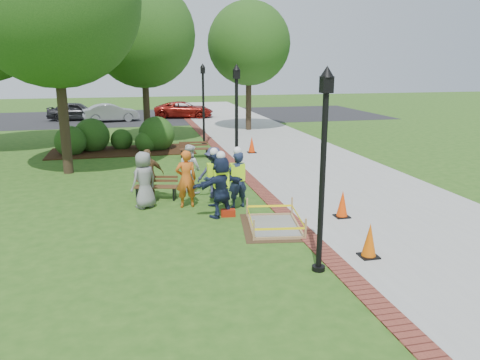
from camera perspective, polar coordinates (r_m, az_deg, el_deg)
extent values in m
plane|color=#285116|center=(12.63, -0.99, -5.84)|extent=(100.00, 100.00, 0.00)
cube|color=#9E9E99|center=(23.26, 5.94, 3.43)|extent=(6.00, 60.00, 0.02)
cube|color=maroon|center=(22.43, -1.96, 3.11)|extent=(0.50, 60.00, 0.03)
cube|color=#381E0F|center=(24.00, -14.12, 3.44)|extent=(7.00, 3.00, 0.05)
cube|color=black|center=(38.92, -9.40, 7.64)|extent=(36.00, 12.00, 0.01)
cube|color=#47331E|center=(12.70, 4.18, -5.73)|extent=(2.04, 2.54, 0.01)
cube|color=gray|center=(12.69, 4.19, -5.67)|extent=(1.46, 1.96, 0.04)
cube|color=tan|center=(12.69, 4.19, -5.58)|extent=(1.60, 2.10, 0.08)
cube|color=tan|center=(12.61, 4.21, -4.58)|extent=(1.64, 2.14, 0.55)
cube|color=yellow|center=(12.60, 4.21, -4.47)|extent=(1.58, 2.08, 0.06)
cube|color=brown|center=(15.32, -10.20, -0.81)|extent=(1.42, 0.71, 0.04)
cube|color=brown|center=(15.48, -10.09, 0.15)|extent=(1.33, 0.36, 0.22)
cube|color=black|center=(15.38, -10.17, -1.59)|extent=(1.31, 0.74, 0.40)
cube|color=#542D1C|center=(21.79, -5.61, 3.79)|extent=(1.37, 0.46, 0.04)
cube|color=#542D1C|center=(21.97, -5.67, 4.42)|extent=(1.35, 0.10, 0.22)
cube|color=black|center=(21.83, -5.60, 3.24)|extent=(1.24, 0.51, 0.40)
cube|color=black|center=(11.18, 15.38, -8.96)|extent=(0.42, 0.42, 0.05)
cone|color=#DB5A06|center=(11.02, 15.52, -6.99)|extent=(0.33, 0.33, 0.77)
cube|color=black|center=(13.73, 12.29, -4.38)|extent=(0.41, 0.41, 0.05)
cone|color=#F24307|center=(13.61, 12.38, -2.78)|extent=(0.32, 0.32, 0.75)
cube|color=black|center=(22.89, 1.44, 3.38)|extent=(0.41, 0.41, 0.05)
cone|color=#F83B07|center=(22.82, 1.45, 4.37)|extent=(0.32, 0.32, 0.75)
cube|color=#A0200C|center=(13.51, -1.46, -4.03)|extent=(0.43, 0.27, 0.20)
cylinder|color=black|center=(9.68, 9.98, -0.53)|extent=(0.12, 0.12, 3.80)
cube|color=black|center=(9.38, 10.51, 11.37)|extent=(0.22, 0.22, 0.32)
cone|color=black|center=(9.37, 10.58, 12.89)|extent=(0.28, 0.28, 0.22)
cylinder|color=black|center=(10.30, 9.53, -10.54)|extent=(0.28, 0.28, 0.10)
cylinder|color=black|center=(17.18, -0.42, 6.09)|extent=(0.12, 0.12, 3.80)
cube|color=black|center=(17.02, -0.43, 12.77)|extent=(0.22, 0.22, 0.32)
cone|color=black|center=(17.01, -0.44, 13.61)|extent=(0.28, 0.28, 0.22)
cylinder|color=black|center=(17.54, -0.41, 0.10)|extent=(0.28, 0.28, 0.10)
cylinder|color=black|center=(25.00, -4.47, 8.59)|extent=(0.12, 0.12, 3.80)
cube|color=black|center=(24.88, -4.56, 13.18)|extent=(0.22, 0.22, 0.32)
cone|color=black|center=(24.88, -4.58, 13.76)|extent=(0.28, 0.28, 0.22)
cylinder|color=black|center=(25.25, -4.39, 4.41)|extent=(0.28, 0.28, 0.10)
cylinder|color=#3D2D1E|center=(19.57, -20.82, 8.50)|extent=(0.38, 0.38, 5.38)
sphere|color=#194313|center=(19.62, -21.85, 19.70)|extent=(6.40, 6.40, 6.40)
cylinder|color=#3D2D1E|center=(26.25, -11.38, 9.62)|extent=(0.36, 0.36, 4.70)
sphere|color=#194313|center=(26.22, -11.75, 16.95)|extent=(5.53, 5.53, 5.53)
cylinder|color=#3D2D1E|center=(30.59, 1.05, 10.30)|extent=(0.36, 0.36, 4.49)
sphere|color=#194313|center=(30.54, 1.08, 16.32)|extent=(5.21, 5.21, 5.21)
sphere|color=#194313|center=(23.95, -19.85, 2.95)|extent=(1.49, 1.49, 1.49)
sphere|color=#194313|center=(24.69, -17.49, 3.45)|extent=(1.74, 1.74, 1.74)
sphere|color=#194313|center=(23.85, -11.30, 3.48)|extent=(1.10, 1.10, 1.10)
sphere|color=#194313|center=(24.22, -10.05, 3.70)|extent=(1.81, 1.81, 1.81)
sphere|color=#194313|center=(24.74, -14.17, 3.70)|extent=(1.10, 1.10, 1.10)
imported|color=gray|center=(14.39, -11.61, 0.00)|extent=(0.66, 0.61, 1.74)
imported|color=#D25B18|center=(14.25, -6.59, 0.12)|extent=(0.58, 0.38, 1.76)
imported|color=silver|center=(15.84, -6.13, 1.37)|extent=(0.59, 0.63, 1.66)
imported|color=brown|center=(15.26, -11.04, 0.67)|extent=(0.58, 0.44, 1.65)
imported|color=#323357|center=(15.23, -3.20, 0.91)|extent=(0.54, 0.36, 1.66)
imported|color=#17243C|center=(13.27, -2.31, -0.84)|extent=(0.66, 0.55, 1.77)
cube|color=#AEF114|center=(13.20, -2.32, 0.21)|extent=(0.42, 0.26, 0.52)
sphere|color=white|center=(13.06, -2.35, 3.02)|extent=(0.25, 0.25, 0.25)
imported|color=#1A1D44|center=(14.10, -0.32, 0.01)|extent=(0.63, 0.49, 1.74)
cube|color=#AEF114|center=(14.04, -0.32, 0.98)|extent=(0.42, 0.26, 0.52)
sphere|color=white|center=(13.91, -0.32, 3.58)|extent=(0.25, 0.25, 0.25)
imported|color=#1C2B4A|center=(14.38, -3.15, 0.10)|extent=(0.63, 0.58, 1.66)
cube|color=#AEF114|center=(14.32, -3.16, 1.02)|extent=(0.42, 0.26, 0.52)
sphere|color=white|center=(14.19, -3.19, 3.45)|extent=(0.25, 0.25, 0.25)
imported|color=#272729|center=(38.01, -19.26, 6.88)|extent=(2.54, 4.89, 1.53)
imported|color=#9B9A9F|center=(36.40, -15.39, 6.87)|extent=(2.67, 4.66, 1.43)
imported|color=maroon|center=(37.94, -6.83, 7.56)|extent=(2.56, 4.53, 1.39)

